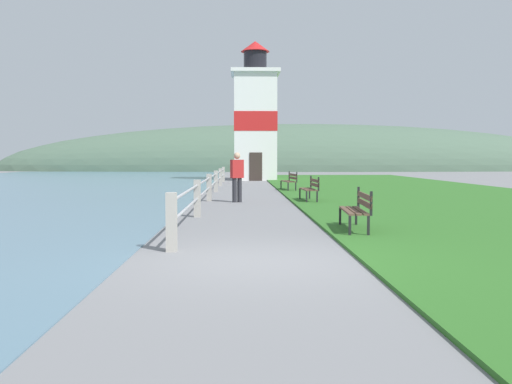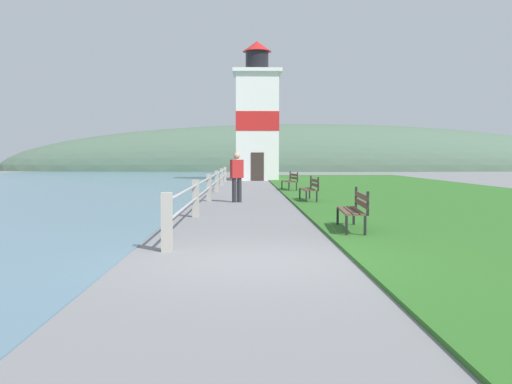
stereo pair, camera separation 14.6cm
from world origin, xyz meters
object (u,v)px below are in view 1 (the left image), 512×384
object	(u,v)px
park_bench_midway	(311,187)
park_bench_far	(290,180)
park_bench_near	(358,207)
person_strolling	(237,175)
lighthouse	(255,120)

from	to	relation	value
park_bench_midway	park_bench_far	xyz separation A→B (m)	(-0.14, 7.15, 0.00)
park_bench_near	person_strolling	world-z (taller)	person_strolling
park_bench_midway	lighthouse	bearing A→B (deg)	-88.07
lighthouse	person_strolling	size ratio (longest dim) A/B	5.56
park_bench_near	person_strolling	size ratio (longest dim) A/B	1.04
park_bench_near	park_bench_midway	size ratio (longest dim) A/B	1.07
park_bench_near	person_strolling	xyz separation A→B (m)	(-2.66, 8.47, 0.44)
park_bench_midway	lighthouse	distance (m)	21.46
park_bench_near	park_bench_midway	world-z (taller)	same
park_bench_midway	person_strolling	bearing A→B (deg)	-2.28
lighthouse	person_strolling	distance (m)	21.36
park_bench_far	lighthouse	bearing A→B (deg)	-91.15
park_bench_near	lighthouse	distance (m)	29.81
park_bench_midway	person_strolling	xyz separation A→B (m)	(-2.68, 0.01, 0.44)
park_bench_near	lighthouse	size ratio (longest dim) A/B	0.19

